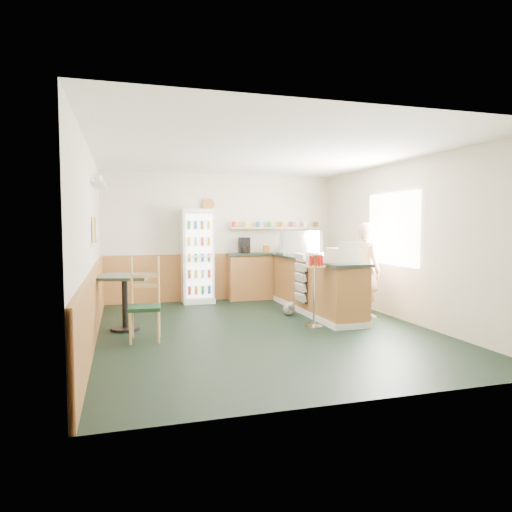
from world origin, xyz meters
name	(u,v)px	position (x,y,z in m)	size (l,w,h in m)	color
ground	(263,330)	(0.00, 0.00, 0.00)	(6.00, 6.00, 0.00)	black
room_envelope	(237,231)	(-0.23, 0.73, 1.52)	(5.04, 6.02, 2.72)	beige
service_counter	(315,288)	(1.35, 1.07, 0.46)	(0.68, 3.01, 1.01)	#A56935
back_counter	(277,273)	(1.19, 2.80, 0.55)	(2.24, 0.42, 1.69)	#A56935
drinks_fridge	(197,256)	(-0.57, 2.74, 0.97)	(0.64, 0.54, 1.95)	white
display_case	(300,243)	(1.35, 1.87, 1.25)	(0.85, 0.44, 0.48)	silver
cash_register	(343,255)	(1.35, -0.01, 1.13)	(0.41, 0.43, 0.24)	beige
shopkeeper	(367,270)	(2.05, 0.44, 0.83)	(0.55, 0.40, 1.66)	tan
condiment_stand	(314,278)	(0.83, -0.05, 0.79)	(0.37, 0.37, 1.14)	silver
newspaper_rack	(301,278)	(0.99, 0.91, 0.67)	(0.09, 0.44, 0.88)	black
cafe_table	(125,292)	(-2.05, 0.57, 0.60)	(0.94, 0.94, 0.85)	black
cafe_chair	(144,296)	(-1.79, -0.08, 0.61)	(0.48, 0.48, 1.17)	#15301C
dog_doorstop	(289,309)	(0.79, 0.93, 0.12)	(0.21, 0.28, 0.26)	gray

